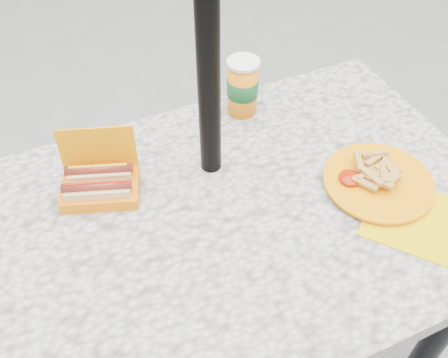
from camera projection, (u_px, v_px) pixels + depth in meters
name	position (u px, v px, depth m)	size (l,w,h in m)	color
ground	(234.00, 353.00, 1.67)	(60.00, 60.00, 0.00)	slate
picnic_table	(238.00, 240.00, 1.20)	(1.20, 0.80, 0.75)	beige
umbrella_pole	(208.00, 39.00, 0.97)	(0.05, 0.05, 2.20)	black
hotdog_box	(100.00, 183.00, 1.14)	(0.21, 0.18, 0.14)	orange
fries_plate	(380.00, 183.00, 1.16)	(0.28, 0.39, 0.05)	#E8BC00
soda_cup	(243.00, 87.00, 1.31)	(0.08, 0.08, 0.16)	orange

